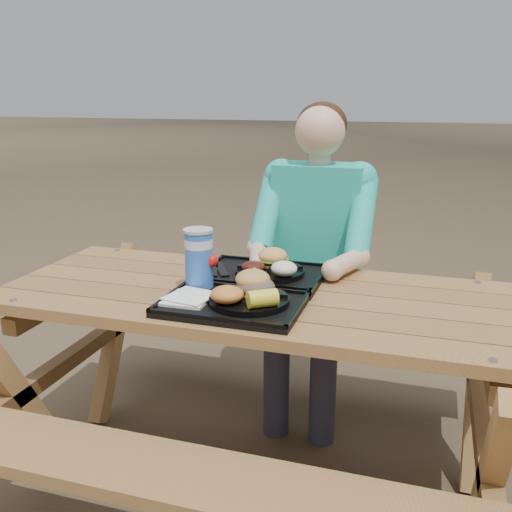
% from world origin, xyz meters
% --- Properties ---
extents(ground, '(60.00, 60.00, 0.00)m').
position_xyz_m(ground, '(0.00, 0.00, 0.00)').
color(ground, '#999999').
rests_on(ground, ground).
extents(picnic_table, '(1.80, 1.49, 0.75)m').
position_xyz_m(picnic_table, '(0.00, 0.00, 0.38)').
color(picnic_table, '#999999').
rests_on(picnic_table, ground).
extents(tray_near, '(0.45, 0.35, 0.02)m').
position_xyz_m(tray_near, '(-0.03, -0.16, 0.76)').
color(tray_near, black).
rests_on(tray_near, picnic_table).
extents(tray_far, '(0.45, 0.35, 0.02)m').
position_xyz_m(tray_far, '(-0.02, 0.14, 0.76)').
color(tray_far, black).
rests_on(tray_far, picnic_table).
extents(plate_near, '(0.26, 0.26, 0.02)m').
position_xyz_m(plate_near, '(0.03, -0.17, 0.78)').
color(plate_near, black).
rests_on(plate_near, tray_near).
extents(plate_far, '(0.26, 0.26, 0.02)m').
position_xyz_m(plate_far, '(0.01, 0.15, 0.78)').
color(plate_far, black).
rests_on(plate_far, tray_far).
extents(napkin_stack, '(0.15, 0.15, 0.02)m').
position_xyz_m(napkin_stack, '(-0.17, -0.20, 0.78)').
color(napkin_stack, white).
rests_on(napkin_stack, tray_near).
extents(soda_cup, '(0.10, 0.10, 0.20)m').
position_xyz_m(soda_cup, '(-0.19, -0.06, 0.87)').
color(soda_cup, '#1751B2').
rests_on(soda_cup, tray_near).
extents(condiment_bbq, '(0.05, 0.05, 0.03)m').
position_xyz_m(condiment_bbq, '(-0.03, -0.03, 0.79)').
color(condiment_bbq, black).
rests_on(condiment_bbq, tray_near).
extents(condiment_mustard, '(0.04, 0.04, 0.03)m').
position_xyz_m(condiment_mustard, '(0.04, -0.03, 0.78)').
color(condiment_mustard, yellow).
rests_on(condiment_mustard, tray_near).
extents(sandwich, '(0.12, 0.12, 0.12)m').
position_xyz_m(sandwich, '(0.04, -0.13, 0.85)').
color(sandwich, '#DA9B4D').
rests_on(sandwich, plate_near).
extents(mac_cheese, '(0.11, 0.11, 0.05)m').
position_xyz_m(mac_cheese, '(-0.02, -0.23, 0.82)').
color(mac_cheese, orange).
rests_on(mac_cheese, plate_near).
extents(corn_cob, '(0.13, 0.13, 0.05)m').
position_xyz_m(corn_cob, '(0.09, -0.24, 0.82)').
color(corn_cob, '#FFF135').
rests_on(corn_cob, plate_near).
extents(cutlery_far, '(0.12, 0.17, 0.01)m').
position_xyz_m(cutlery_far, '(-0.18, 0.14, 0.77)').
color(cutlery_far, black).
rests_on(cutlery_far, tray_far).
extents(burger, '(0.12, 0.12, 0.10)m').
position_xyz_m(burger, '(0.00, 0.20, 0.84)').
color(burger, '#F5A756').
rests_on(burger, plate_far).
extents(baked_beans, '(0.09, 0.09, 0.04)m').
position_xyz_m(baked_beans, '(-0.04, 0.09, 0.81)').
color(baked_beans, '#49150E').
rests_on(baked_beans, plate_far).
extents(potato_salad, '(0.09, 0.09, 0.05)m').
position_xyz_m(potato_salad, '(0.08, 0.09, 0.82)').
color(potato_salad, white).
rests_on(potato_salad, plate_far).
extents(diner, '(0.48, 0.84, 1.28)m').
position_xyz_m(diner, '(0.10, 0.60, 0.64)').
color(diner, teal).
rests_on(diner, ground).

